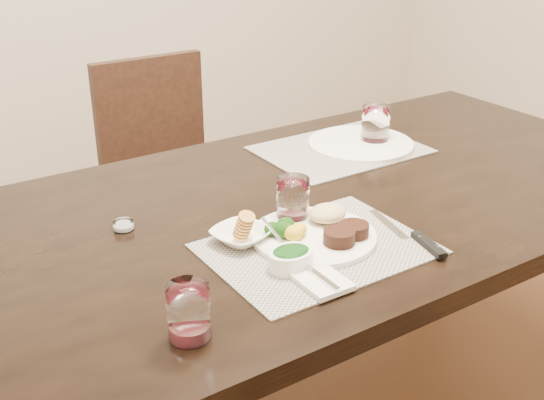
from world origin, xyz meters
TOP-DOWN VIEW (x-y plane):
  - dining_table at (0.00, 0.00)m, footprint 2.00×1.00m
  - chair_far at (0.00, 0.93)m, footprint 0.42×0.42m
  - placemat_near at (-0.17, -0.22)m, footprint 0.46×0.34m
  - placemat_far at (0.25, 0.23)m, footprint 0.46×0.34m
  - dinner_plate at (-0.14, -0.18)m, footprint 0.27×0.27m
  - napkin_fork at (-0.25, -0.32)m, footprint 0.09×0.15m
  - steak_knife at (0.03, -0.32)m, footprint 0.05×0.26m
  - cracker_bowl at (-0.29, -0.11)m, footprint 0.15×0.15m
  - sauce_ramekin at (-0.26, -0.26)m, footprint 0.10×0.15m
  - wine_glass_near at (-0.14, -0.08)m, footprint 0.08×0.08m
  - far_plate at (0.31, 0.21)m, footprint 0.31×0.31m
  - wine_glass_far at (0.36, 0.21)m, footprint 0.08×0.08m
  - wine_glass_side at (-0.54, -0.35)m, footprint 0.07×0.07m
  - salt_cellar at (-0.48, 0.09)m, footprint 0.05×0.05m

SIDE VIEW (x-z plane):
  - chair_far at x=0.00m, z-range 0.05..0.95m
  - dining_table at x=0.00m, z-range 0.29..1.04m
  - placemat_near at x=-0.17m, z-range 0.75..0.75m
  - placemat_far at x=0.25m, z-range 0.75..0.75m
  - steak_knife at x=0.03m, z-range 0.75..0.77m
  - salt_cellar at x=-0.48m, z-range 0.75..0.77m
  - napkin_fork at x=-0.25m, z-range 0.75..0.77m
  - far_plate at x=0.31m, z-range 0.75..0.77m
  - dinner_plate at x=-0.14m, z-range 0.74..0.79m
  - cracker_bowl at x=-0.29m, z-range 0.74..0.80m
  - sauce_ramekin at x=-0.26m, z-range 0.74..0.81m
  - wine_glass_side at x=-0.54m, z-range 0.74..0.85m
  - wine_glass_near at x=-0.14m, z-range 0.75..0.85m
  - wine_glass_far at x=0.36m, z-range 0.75..0.86m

